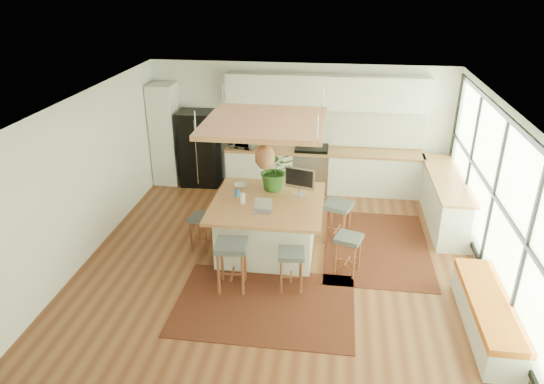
# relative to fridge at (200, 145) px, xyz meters

# --- Properties ---
(floor) EXTENTS (7.00, 7.00, 0.00)m
(floor) POSITION_rel_fridge_xyz_m (2.18, -3.18, -0.93)
(floor) COLOR brown
(floor) RESTS_ON ground
(ceiling) EXTENTS (7.00, 7.00, 0.00)m
(ceiling) POSITION_rel_fridge_xyz_m (2.18, -3.18, 1.78)
(ceiling) COLOR white
(ceiling) RESTS_ON ground
(wall_back) EXTENTS (6.50, 0.00, 6.50)m
(wall_back) POSITION_rel_fridge_xyz_m (2.18, 0.32, 0.42)
(wall_back) COLOR white
(wall_back) RESTS_ON ground
(wall_front) EXTENTS (6.50, 0.00, 6.50)m
(wall_front) POSITION_rel_fridge_xyz_m (2.18, -6.68, 0.42)
(wall_front) COLOR white
(wall_front) RESTS_ON ground
(wall_left) EXTENTS (0.00, 7.00, 7.00)m
(wall_left) POSITION_rel_fridge_xyz_m (-1.07, -3.18, 0.42)
(wall_left) COLOR white
(wall_left) RESTS_ON ground
(wall_right) EXTENTS (0.00, 7.00, 7.00)m
(wall_right) POSITION_rel_fridge_xyz_m (5.43, -3.18, 0.42)
(wall_right) COLOR white
(wall_right) RESTS_ON ground
(window_wall) EXTENTS (0.10, 6.20, 2.60)m
(window_wall) POSITION_rel_fridge_xyz_m (5.40, -3.18, 0.47)
(window_wall) COLOR black
(window_wall) RESTS_ON wall_right
(pantry) EXTENTS (0.55, 0.60, 2.25)m
(pantry) POSITION_rel_fridge_xyz_m (-0.77, 0.00, 0.20)
(pantry) COLOR white
(pantry) RESTS_ON floor
(back_counter_base) EXTENTS (4.20, 0.60, 0.88)m
(back_counter_base) POSITION_rel_fridge_xyz_m (2.73, 0.00, -0.49)
(back_counter_base) COLOR white
(back_counter_base) RESTS_ON floor
(back_counter_top) EXTENTS (4.24, 0.64, 0.05)m
(back_counter_top) POSITION_rel_fridge_xyz_m (2.73, 0.00, -0.03)
(back_counter_top) COLOR #AD683D
(back_counter_top) RESTS_ON back_counter_base
(backsplash) EXTENTS (4.20, 0.02, 0.80)m
(backsplash) POSITION_rel_fridge_xyz_m (2.73, 0.30, 0.43)
(backsplash) COLOR white
(backsplash) RESTS_ON wall_back
(upper_cabinets) EXTENTS (4.20, 0.34, 0.70)m
(upper_cabinets) POSITION_rel_fridge_xyz_m (2.73, 0.14, 1.22)
(upper_cabinets) COLOR white
(upper_cabinets) RESTS_ON wall_back
(range) EXTENTS (0.76, 0.62, 1.00)m
(range) POSITION_rel_fridge_xyz_m (2.48, 0.00, -0.43)
(range) COLOR #A5A5AA
(range) RESTS_ON floor
(right_counter_base) EXTENTS (0.60, 2.50, 0.88)m
(right_counter_base) POSITION_rel_fridge_xyz_m (5.11, -1.18, -0.49)
(right_counter_base) COLOR white
(right_counter_base) RESTS_ON floor
(right_counter_top) EXTENTS (0.64, 2.54, 0.05)m
(right_counter_top) POSITION_rel_fridge_xyz_m (5.11, -1.18, -0.03)
(right_counter_top) COLOR #AD683D
(right_counter_top) RESTS_ON right_counter_base
(window_bench) EXTENTS (0.52, 2.00, 0.50)m
(window_bench) POSITION_rel_fridge_xyz_m (5.13, -4.38, -0.68)
(window_bench) COLOR white
(window_bench) RESTS_ON floor
(ceiling_panel) EXTENTS (1.86, 1.86, 0.80)m
(ceiling_panel) POSITION_rel_fridge_xyz_m (1.88, -2.78, 1.12)
(ceiling_panel) COLOR #AD683D
(ceiling_panel) RESTS_ON ceiling
(rug_near) EXTENTS (2.60, 1.80, 0.01)m
(rug_near) POSITION_rel_fridge_xyz_m (2.09, -4.24, -0.92)
(rug_near) COLOR black
(rug_near) RESTS_ON floor
(rug_right) EXTENTS (1.80, 2.60, 0.01)m
(rug_right) POSITION_rel_fridge_xyz_m (3.80, -2.35, -0.92)
(rug_right) COLOR black
(rug_right) RESTS_ON floor
(fridge) EXTENTS (0.86, 0.69, 1.68)m
(fridge) POSITION_rel_fridge_xyz_m (0.00, 0.00, 0.00)
(fridge) COLOR black
(fridge) RESTS_ON floor
(island) EXTENTS (1.85, 1.85, 0.93)m
(island) POSITION_rel_fridge_xyz_m (1.91, -2.68, -0.46)
(island) COLOR #AD683D
(island) RESTS_ON floor
(stool_near_left) EXTENTS (0.51, 0.51, 0.79)m
(stool_near_left) POSITION_rel_fridge_xyz_m (1.54, -3.89, -0.57)
(stool_near_left) COLOR #43474A
(stool_near_left) RESTS_ON floor
(stool_near_right) EXTENTS (0.43, 0.43, 0.66)m
(stool_near_right) POSITION_rel_fridge_xyz_m (2.42, -3.79, -0.57)
(stool_near_right) COLOR #43474A
(stool_near_right) RESTS_ON floor
(stool_right_front) EXTENTS (0.50, 0.50, 0.66)m
(stool_right_front) POSITION_rel_fridge_xyz_m (3.27, -3.23, -0.57)
(stool_right_front) COLOR #43474A
(stool_right_front) RESTS_ON floor
(stool_right_back) EXTENTS (0.57, 0.57, 0.76)m
(stool_right_back) POSITION_rel_fridge_xyz_m (3.10, -2.25, -0.57)
(stool_right_back) COLOR #43474A
(stool_right_back) RESTS_ON floor
(stool_left_side) EXTENTS (0.45, 0.45, 0.64)m
(stool_left_side) POSITION_rel_fridge_xyz_m (0.78, -2.81, -0.57)
(stool_left_side) COLOR #43474A
(stool_left_side) RESTS_ON floor
(laptop) EXTENTS (0.29, 0.31, 0.21)m
(laptop) POSITION_rel_fridge_xyz_m (1.88, -3.09, 0.12)
(laptop) COLOR #A5A5AA
(laptop) RESTS_ON island
(monitor) EXTENTS (0.57, 0.34, 0.50)m
(monitor) POSITION_rel_fridge_xyz_m (2.41, -2.37, 0.26)
(monitor) COLOR #A5A5AA
(monitor) RESTS_ON island
(microwave) EXTENTS (0.63, 0.45, 0.38)m
(microwave) POSITION_rel_fridge_xyz_m (0.98, -0.00, 0.19)
(microwave) COLOR #A5A5AA
(microwave) RESTS_ON back_counter_top
(island_plant) EXTENTS (0.69, 0.76, 0.58)m
(island_plant) POSITION_rel_fridge_xyz_m (1.97, -2.18, 0.29)
(island_plant) COLOR #1E4C19
(island_plant) RESTS_ON island
(island_bowl) EXTENTS (0.27, 0.27, 0.06)m
(island_bowl) POSITION_rel_fridge_xyz_m (1.35, -2.17, 0.03)
(island_bowl) COLOR white
(island_bowl) RESTS_ON island
(island_bottle_0) EXTENTS (0.07, 0.07, 0.19)m
(island_bottle_0) POSITION_rel_fridge_xyz_m (1.36, -2.58, 0.10)
(island_bottle_0) COLOR #2F71BC
(island_bottle_0) RESTS_ON island
(island_bottle_1) EXTENTS (0.07, 0.07, 0.19)m
(island_bottle_1) POSITION_rel_fridge_xyz_m (1.51, -2.83, 0.10)
(island_bottle_1) COLOR silver
(island_bottle_1) RESTS_ON island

